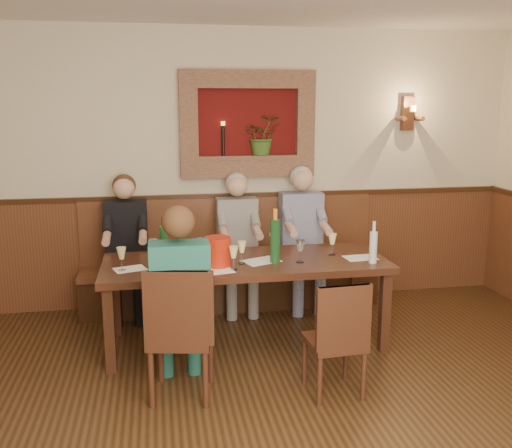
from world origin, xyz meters
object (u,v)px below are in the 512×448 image
(bench, at_px, (231,275))
(chair_near_left, at_px, (181,358))
(person_bench_right, at_px, (303,249))
(chair_near_right, at_px, (335,361))
(dining_table, at_px, (245,269))
(wine_bottle_green_a, at_px, (275,240))
(person_bench_left, at_px, (127,260))
(spittoon_bucket, at_px, (218,252))
(person_bench_mid, at_px, (238,255))
(water_bottle, at_px, (373,246))
(person_chair_front, at_px, (180,317))
(wine_bottle_green_b, at_px, (164,242))

(bench, relative_size, chair_near_left, 3.06)
(person_bench_right, bearing_deg, chair_near_right, -97.23)
(dining_table, bearing_deg, person_bench_right, 49.26)
(bench, bearing_deg, dining_table, -90.00)
(chair_near_left, bearing_deg, wine_bottle_green_a, 51.66)
(person_bench_left, bearing_deg, spittoon_bucket, -51.37)
(spittoon_bucket, xyz_separation_m, wine_bottle_green_a, (0.48, 0.02, 0.07))
(bench, relative_size, person_bench_right, 2.08)
(chair_near_left, distance_m, person_bench_left, 1.75)
(person_bench_left, relative_size, spittoon_bucket, 5.74)
(chair_near_left, relative_size, person_bench_mid, 0.71)
(chair_near_right, bearing_deg, chair_near_left, 168.35)
(dining_table, distance_m, bench, 1.01)
(chair_near_left, relative_size, chair_near_right, 1.14)
(bench, distance_m, wine_bottle_green_a, 1.25)
(water_bottle, bearing_deg, spittoon_bucket, 174.12)
(person_bench_right, bearing_deg, person_bench_mid, 179.85)
(bench, distance_m, person_chair_front, 1.84)
(person_bench_left, relative_size, wine_bottle_green_b, 3.65)
(person_bench_mid, relative_size, wine_bottle_green_a, 3.03)
(wine_bottle_green_a, relative_size, wine_bottle_green_b, 1.20)
(person_bench_left, height_order, water_bottle, person_bench_left)
(spittoon_bucket, height_order, wine_bottle_green_b, wine_bottle_green_b)
(dining_table, xyz_separation_m, person_bench_right, (0.72, 0.84, -0.08))
(dining_table, distance_m, chair_near_left, 1.09)
(bench, relative_size, water_bottle, 8.46)
(wine_bottle_green_b, bearing_deg, person_chair_front, -84.31)
(person_bench_right, relative_size, wine_bottle_green_b, 3.78)
(person_bench_mid, bearing_deg, bench, 119.53)
(chair_near_left, relative_size, person_bench_right, 0.68)
(dining_table, xyz_separation_m, chair_near_right, (0.49, -0.99, -0.42))
(wine_bottle_green_b, distance_m, water_bottle, 1.76)
(wine_bottle_green_a, bearing_deg, person_chair_front, -141.10)
(person_bench_left, distance_m, person_bench_right, 1.75)
(bench, relative_size, wine_bottle_green_b, 7.87)
(person_bench_mid, xyz_separation_m, spittoon_bucket, (-0.31, -0.98, 0.30))
(bench, bearing_deg, person_bench_mid, -60.47)
(chair_near_right, bearing_deg, spittoon_bucket, 127.46)
(bench, height_order, wine_bottle_green_a, wine_bottle_green_a)
(wine_bottle_green_a, height_order, water_bottle, wine_bottle_green_a)
(chair_near_left, height_order, wine_bottle_green_a, wine_bottle_green_a)
(person_bench_right, bearing_deg, person_chair_front, -129.06)
(chair_near_left, height_order, water_bottle, water_bottle)
(chair_near_left, bearing_deg, bench, 82.18)
(person_bench_left, distance_m, water_bottle, 2.36)
(chair_near_right, height_order, person_bench_right, person_bench_right)
(wine_bottle_green_a, bearing_deg, spittoon_bucket, -177.31)
(chair_near_left, bearing_deg, chair_near_right, 2.63)
(dining_table, xyz_separation_m, person_chair_front, (-0.59, -0.78, -0.10))
(chair_near_left, distance_m, water_bottle, 1.83)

